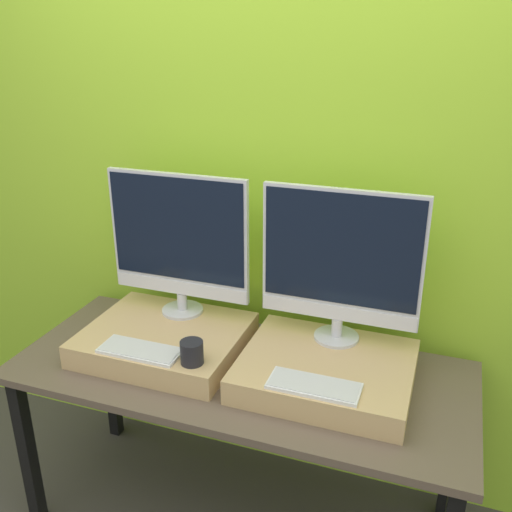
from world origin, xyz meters
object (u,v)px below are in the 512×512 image
at_px(monitor_right, 341,261).
at_px(mug, 192,352).
at_px(monitor_left, 179,240).
at_px(keyboard_left, 140,350).
at_px(keyboard_right, 314,386).

bearing_deg(monitor_right, mug, -142.44).
distance_m(monitor_left, mug, 0.48).
bearing_deg(monitor_left, monitor_right, 0.00).
bearing_deg(monitor_right, keyboard_left, -152.43).
xyz_separation_m(keyboard_left, mug, (0.21, 0.00, 0.03)).
bearing_deg(keyboard_right, mug, 180.00).
bearing_deg(mug, keyboard_right, 0.00).
distance_m(keyboard_left, keyboard_right, 0.64).
bearing_deg(keyboard_left, monitor_right, 27.57).
bearing_deg(mug, monitor_left, 121.59).
relative_size(mug, monitor_right, 0.14).
bearing_deg(monitor_left, mug, -58.41).
distance_m(keyboard_left, mug, 0.21).
height_order(keyboard_left, mug, mug).
distance_m(monitor_right, keyboard_right, 0.45).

